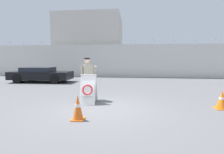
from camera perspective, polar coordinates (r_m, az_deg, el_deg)
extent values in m
plane|color=#5B5B5E|center=(6.40, -2.51, -10.24)|extent=(90.00, 90.00, 0.00)
cube|color=silver|center=(17.24, 3.57, 5.28)|extent=(36.00, 0.30, 3.18)
torus|color=gray|center=(21.66, -30.62, 9.40)|extent=(0.47, 0.03, 0.47)
torus|color=gray|center=(20.60, -26.47, 9.82)|extent=(0.47, 0.03, 0.47)
torus|color=gray|center=(19.65, -21.88, 10.23)|extent=(0.47, 0.03, 0.47)
torus|color=gray|center=(18.84, -16.85, 10.60)|extent=(0.47, 0.03, 0.47)
torus|color=gray|center=(18.19, -11.40, 10.92)|extent=(0.47, 0.03, 0.47)
torus|color=gray|center=(17.70, -5.59, 11.15)|extent=(0.47, 0.03, 0.47)
torus|color=gray|center=(17.40, 0.50, 11.27)|extent=(0.47, 0.03, 0.47)
torus|color=gray|center=(17.29, 6.73, 11.26)|extent=(0.47, 0.03, 0.47)
torus|color=gray|center=(17.38, 12.97, 11.12)|extent=(0.47, 0.03, 0.47)
torus|color=gray|center=(17.66, 19.07, 10.87)|extent=(0.47, 0.03, 0.47)
torus|color=gray|center=(18.13, 24.90, 10.51)|extent=(0.47, 0.03, 0.47)
torus|color=gray|center=(18.77, 30.36, 10.07)|extent=(0.47, 0.03, 0.47)
cube|color=beige|center=(22.90, -6.87, 10.22)|extent=(7.60, 6.71, 7.02)
cube|color=white|center=(6.94, -7.93, -4.28)|extent=(0.63, 0.43, 1.13)
cube|color=white|center=(7.29, -7.33, -3.78)|extent=(0.63, 0.43, 1.13)
cube|color=white|center=(7.04, -7.69, 0.62)|extent=(0.65, 0.09, 0.05)
cube|color=white|center=(6.90, -8.00, -4.15)|extent=(0.53, 0.21, 0.50)
torus|color=red|center=(6.89, -8.02, -4.17)|extent=(0.42, 0.20, 0.41)
cylinder|color=black|center=(7.67, -8.56, -4.27)|extent=(0.15, 0.15, 0.86)
cylinder|color=black|center=(7.76, -7.42, -4.13)|extent=(0.15, 0.15, 0.86)
cube|color=gray|center=(7.62, -8.07, 1.48)|extent=(0.47, 0.48, 0.67)
sphere|color=#DBB293|center=(7.59, -8.13, 5.17)|extent=(0.23, 0.23, 0.23)
cylinder|color=gray|center=(7.47, -9.87, 1.47)|extent=(0.09, 0.09, 0.63)
cylinder|color=gray|center=(7.68, -5.93, 1.45)|extent=(0.32, 0.30, 0.61)
cylinder|color=black|center=(7.59, -8.14, 6.06)|extent=(0.25, 0.25, 0.05)
cube|color=orange|center=(7.47, 32.09, -8.67)|extent=(0.43, 0.43, 0.03)
cone|color=orange|center=(7.40, 32.23, -6.19)|extent=(0.36, 0.36, 0.63)
cylinder|color=white|center=(7.39, 32.25, -5.95)|extent=(0.18, 0.18, 0.09)
cube|color=orange|center=(5.37, -11.00, -13.37)|extent=(0.36, 0.36, 0.03)
cone|color=orange|center=(5.26, -11.08, -9.57)|extent=(0.31, 0.31, 0.71)
cylinder|color=white|center=(5.25, -11.09, -9.19)|extent=(0.15, 0.15, 0.10)
cylinder|color=black|center=(14.69, -15.60, 0.05)|extent=(0.68, 0.22, 0.67)
cylinder|color=black|center=(13.11, -18.26, -0.71)|extent=(0.68, 0.22, 0.67)
cylinder|color=black|center=(15.91, -25.17, 0.15)|extent=(0.68, 0.22, 0.67)
cylinder|color=black|center=(14.47, -28.59, -0.54)|extent=(0.68, 0.22, 0.67)
cube|color=black|center=(14.47, -22.08, 0.52)|extent=(4.62, 1.95, 0.59)
cube|color=black|center=(14.54, -22.95, 2.31)|extent=(2.24, 1.70, 0.33)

